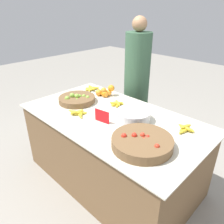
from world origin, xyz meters
TOP-DOWN VIEW (x-y plane):
  - ground_plane at (0.00, 0.00)m, footprint 12.00×12.00m
  - market_table at (0.00, 0.00)m, footprint 1.84×1.03m
  - lime_bowl at (-0.53, -0.02)m, footprint 0.40×0.40m
  - tomato_basket at (0.51, -0.20)m, footprint 0.47×0.47m
  - orange_pile at (-0.43, 0.32)m, footprint 0.18×0.18m
  - metal_bowl at (0.19, 0.09)m, footprint 0.32×0.32m
  - price_sign at (0.01, -0.14)m, footprint 0.16×0.03m
  - banana_bunch_front_left at (0.64, 0.25)m, footprint 0.15×0.18m
  - banana_bunch_front_center at (-0.14, 0.22)m, footprint 0.17×0.15m
  - banana_bunch_middle_right at (-0.70, 0.33)m, footprint 0.17×0.19m
  - banana_bunch_back_center at (-0.27, -0.20)m, footprint 0.20×0.17m
  - vendor_person at (-0.34, 0.80)m, footprint 0.32×0.32m

SIDE VIEW (x-z plane):
  - ground_plane at x=0.00m, z-range 0.00..0.00m
  - market_table at x=0.00m, z-range 0.00..0.76m
  - vendor_person at x=-0.34m, z-range -0.06..1.58m
  - banana_bunch_back_center at x=-0.27m, z-range 0.76..0.81m
  - banana_bunch_middle_right at x=-0.70m, z-range 0.76..0.81m
  - banana_bunch_front_left at x=0.64m, z-range 0.76..0.82m
  - banana_bunch_front_center at x=-0.14m, z-range 0.76..0.81m
  - lime_bowl at x=-0.53m, z-range 0.74..0.85m
  - tomato_basket at x=0.51m, z-range 0.75..0.86m
  - orange_pile at x=-0.43m, z-range 0.75..0.88m
  - metal_bowl at x=0.19m, z-range 0.76..0.86m
  - price_sign at x=0.01m, z-range 0.76..0.88m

